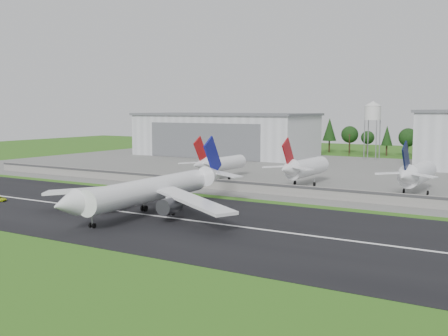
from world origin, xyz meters
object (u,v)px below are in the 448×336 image
Objects in this scene: ground_vehicle at (0,199)px; parked_jet_red_a at (219,164)px; parked_jet_navy at (415,174)px; main_airliner at (148,196)px; parked_jet_red_b at (303,168)px.

parked_jet_red_a is (26.57, 72.44, 5.12)m from ground_vehicle.
parked_jet_red_a reaches higher than ground_vehicle.
parked_jet_navy is at bearing 0.07° from parked_jet_red_a.
main_airliner is 12.68× the size of ground_vehicle.
parked_jet_navy reaches higher than parked_jet_red_a.
parked_jet_red_a is (-22.09, 66.94, 0.98)m from main_airliner.
ground_vehicle is 77.33m from parked_jet_red_a.
ground_vehicle is 0.15× the size of parked_jet_red_a.
ground_vehicle is 94.02m from parked_jet_red_b.
main_airliner reaches higher than parked_jet_red_b.
parked_jet_red_a is at bearing -15.59° from ground_vehicle.
main_airliner is 70.50m from parked_jet_red_a.
main_airliner is 1.89× the size of parked_jet_navy.
ground_vehicle is at bearing -142.86° from parked_jet_navy.
main_airliner is at bearing -125.10° from parked_jet_navy.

